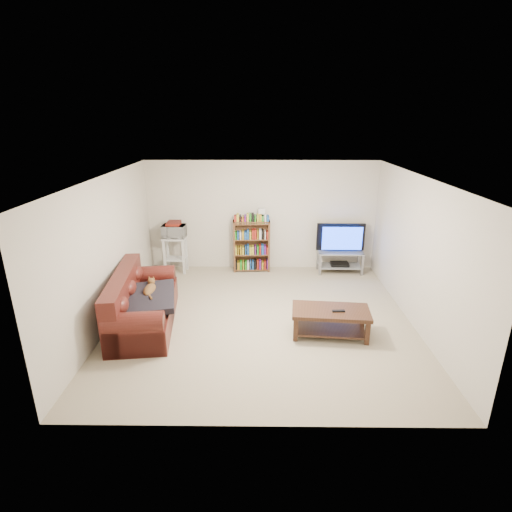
{
  "coord_description": "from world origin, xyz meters",
  "views": [
    {
      "loc": [
        -0.03,
        -6.07,
        3.27
      ],
      "look_at": [
        -0.1,
        0.4,
        1.0
      ],
      "focal_mm": 28.0,
      "sensor_mm": 36.0,
      "label": 1
    }
  ],
  "objects_px": {
    "sofa": "(140,307)",
    "tv_stand": "(340,258)",
    "bookshelf": "(252,245)",
    "coffee_table": "(330,317)"
  },
  "relations": [
    {
      "from": "sofa",
      "to": "tv_stand",
      "type": "distance_m",
      "value": 4.43
    },
    {
      "from": "tv_stand",
      "to": "bookshelf",
      "type": "xyz_separation_m",
      "value": [
        -1.94,
        0.08,
        0.26
      ]
    },
    {
      "from": "coffee_table",
      "to": "tv_stand",
      "type": "distance_m",
      "value": 2.77
    },
    {
      "from": "sofa",
      "to": "bookshelf",
      "type": "distance_m",
      "value": 3.06
    },
    {
      "from": "coffee_table",
      "to": "bookshelf",
      "type": "distance_m",
      "value": 3.07
    },
    {
      "from": "sofa",
      "to": "coffee_table",
      "type": "distance_m",
      "value": 3.1
    },
    {
      "from": "sofa",
      "to": "tv_stand",
      "type": "relative_size",
      "value": 2.23
    },
    {
      "from": "coffee_table",
      "to": "tv_stand",
      "type": "xyz_separation_m",
      "value": [
        0.65,
        2.69,
        0.03
      ]
    },
    {
      "from": "sofa",
      "to": "bookshelf",
      "type": "height_order",
      "value": "bookshelf"
    },
    {
      "from": "sofa",
      "to": "coffee_table",
      "type": "bearing_deg",
      "value": -12.71
    }
  ]
}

